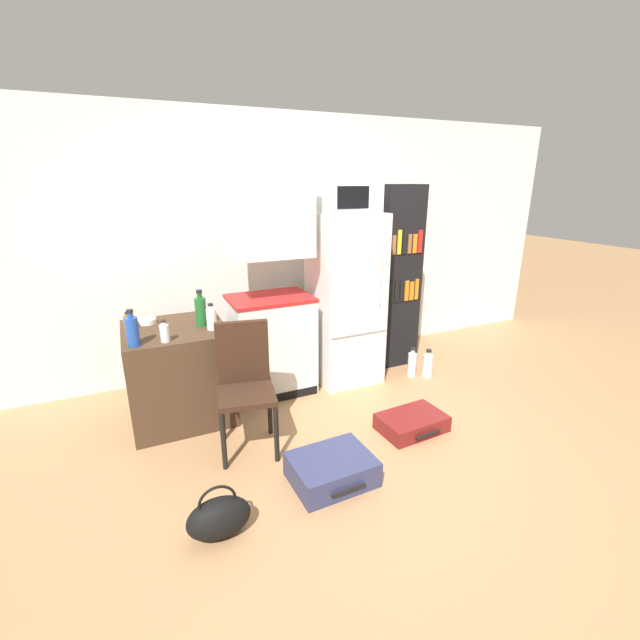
% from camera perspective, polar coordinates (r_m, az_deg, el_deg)
% --- Properties ---
extents(ground_plane, '(24.00, 24.00, 0.00)m').
position_cam_1_polar(ground_plane, '(3.34, 9.43, -17.09)').
color(ground_plane, '#A3754C').
extents(wall_back, '(6.40, 0.10, 2.55)m').
position_cam_1_polar(wall_back, '(4.64, -1.64, 10.22)').
color(wall_back, white).
rests_on(wall_back, ground_plane).
extents(side_table, '(0.79, 0.78, 0.79)m').
position_cam_1_polar(side_table, '(3.76, -18.31, -6.66)').
color(side_table, '#422D1E').
rests_on(side_table, ground_plane).
extents(kitchen_hutch, '(0.74, 0.54, 2.01)m').
position_cam_1_polar(kitchen_hutch, '(3.86, -6.73, 3.40)').
color(kitchen_hutch, silver).
rests_on(kitchen_hutch, ground_plane).
extents(refrigerator, '(0.60, 0.62, 1.64)m').
position_cam_1_polar(refrigerator, '(4.15, 3.35, 2.79)').
color(refrigerator, white).
rests_on(refrigerator, ground_plane).
extents(microwave, '(0.53, 0.41, 0.28)m').
position_cam_1_polar(microwave, '(4.00, 3.61, 16.10)').
color(microwave, silver).
rests_on(microwave, refrigerator).
extents(bookshelf, '(0.44, 0.34, 1.88)m').
position_cam_1_polar(bookshelf, '(4.57, 10.02, 5.56)').
color(bookshelf, black).
rests_on(bookshelf, ground_plane).
extents(bottle_amber_beer, '(0.07, 0.07, 0.15)m').
position_cam_1_polar(bottle_amber_beer, '(3.69, -24.22, -0.28)').
color(bottle_amber_beer, brown).
rests_on(bottle_amber_beer, side_table).
extents(bottle_green_tall, '(0.09, 0.09, 0.30)m').
position_cam_1_polar(bottle_green_tall, '(3.57, -15.62, 1.19)').
color(bottle_green_tall, '#1E6028').
rests_on(bottle_green_tall, side_table).
extents(bottle_clear_short, '(0.07, 0.07, 0.17)m').
position_cam_1_polar(bottle_clear_short, '(3.31, -20.01, -1.61)').
color(bottle_clear_short, silver).
rests_on(bottle_clear_short, side_table).
extents(bottle_milk_white, '(0.08, 0.08, 0.21)m').
position_cam_1_polar(bottle_milk_white, '(3.47, -14.27, 0.18)').
color(bottle_milk_white, white).
rests_on(bottle_milk_white, side_table).
extents(bottle_blue_soda, '(0.09, 0.09, 0.27)m').
position_cam_1_polar(bottle_blue_soda, '(3.30, -23.74, -1.33)').
color(bottle_blue_soda, '#1E47A3').
rests_on(bottle_blue_soda, side_table).
extents(bowl, '(0.15, 0.15, 0.04)m').
position_cam_1_polar(bowl, '(3.80, -22.08, -0.12)').
color(bowl, silver).
rests_on(bowl, side_table).
extents(chair, '(0.47, 0.47, 0.95)m').
position_cam_1_polar(chair, '(3.18, -10.01, -7.41)').
color(chair, black).
rests_on(chair, ground_plane).
extents(suitcase_large_flat, '(0.54, 0.39, 0.13)m').
position_cam_1_polar(suitcase_large_flat, '(3.60, 12.14, -13.23)').
color(suitcase_large_flat, maroon).
rests_on(suitcase_large_flat, ground_plane).
extents(suitcase_small_flat, '(0.54, 0.45, 0.18)m').
position_cam_1_polar(suitcase_small_flat, '(3.01, 1.57, -19.27)').
color(suitcase_small_flat, navy).
rests_on(suitcase_small_flat, ground_plane).
extents(handbag, '(0.36, 0.20, 0.33)m').
position_cam_1_polar(handbag, '(2.69, -13.33, -24.24)').
color(handbag, black).
rests_on(handbag, ground_plane).
extents(water_bottle_front, '(0.09, 0.09, 0.31)m').
position_cam_1_polar(water_bottle_front, '(4.49, 12.16, -5.72)').
color(water_bottle_front, silver).
rests_on(water_bottle_front, ground_plane).
extents(water_bottle_middle, '(0.10, 0.10, 0.29)m').
position_cam_1_polar(water_bottle_middle, '(4.51, 14.16, -5.85)').
color(water_bottle_middle, silver).
rests_on(water_bottle_middle, ground_plane).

